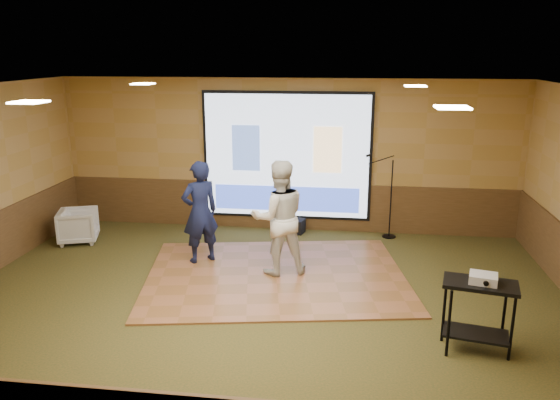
# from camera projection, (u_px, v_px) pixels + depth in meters

# --- Properties ---
(ground) EXTENTS (9.00, 9.00, 0.00)m
(ground) POSITION_uv_depth(u_px,v_px,m) (258.00, 305.00, 7.78)
(ground) COLOR #293216
(ground) RESTS_ON ground
(room_shell) EXTENTS (9.04, 7.04, 3.02)m
(room_shell) POSITION_uv_depth(u_px,v_px,m) (256.00, 160.00, 7.22)
(room_shell) COLOR #AB8447
(room_shell) RESTS_ON ground
(wainscot_back) EXTENTS (9.00, 0.04, 0.95)m
(wainscot_back) POSITION_uv_depth(u_px,v_px,m) (287.00, 206.00, 10.98)
(wainscot_back) COLOR #483118
(wainscot_back) RESTS_ON ground
(projector_screen) EXTENTS (3.32, 0.06, 2.52)m
(projector_screen) POSITION_uv_depth(u_px,v_px,m) (287.00, 158.00, 10.67)
(projector_screen) COLOR black
(projector_screen) RESTS_ON room_shell
(downlight_nw) EXTENTS (0.32, 0.32, 0.02)m
(downlight_nw) POSITION_uv_depth(u_px,v_px,m) (143.00, 84.00, 8.99)
(downlight_nw) COLOR #FBE4BC
(downlight_nw) RESTS_ON room_shell
(downlight_ne) EXTENTS (0.32, 0.32, 0.02)m
(downlight_ne) POSITION_uv_depth(u_px,v_px,m) (415.00, 86.00, 8.44)
(downlight_ne) COLOR #FBE4BC
(downlight_ne) RESTS_ON room_shell
(downlight_sw) EXTENTS (0.32, 0.32, 0.02)m
(downlight_sw) POSITION_uv_depth(u_px,v_px,m) (29.00, 102.00, 5.83)
(downlight_sw) COLOR #FBE4BC
(downlight_sw) RESTS_ON room_shell
(downlight_se) EXTENTS (0.32, 0.32, 0.02)m
(downlight_se) POSITION_uv_depth(u_px,v_px,m) (452.00, 107.00, 5.28)
(downlight_se) COLOR #FBE4BC
(downlight_se) RESTS_ON room_shell
(dance_floor) EXTENTS (4.56, 3.77, 0.03)m
(dance_floor) POSITION_uv_depth(u_px,v_px,m) (276.00, 275.00, 8.75)
(dance_floor) COLOR brown
(dance_floor) RESTS_ON ground
(player_left) EXTENTS (0.76, 0.72, 1.74)m
(player_left) POSITION_uv_depth(u_px,v_px,m) (200.00, 212.00, 9.10)
(player_left) COLOR #121839
(player_left) RESTS_ON dance_floor
(player_right) EXTENTS (1.08, 0.95, 1.84)m
(player_right) POSITION_uv_depth(u_px,v_px,m) (279.00, 218.00, 8.61)
(player_right) COLOR silver
(player_right) RESTS_ON dance_floor
(av_table) EXTENTS (0.84, 0.44, 0.89)m
(av_table) POSITION_uv_depth(u_px,v_px,m) (479.00, 304.00, 6.44)
(av_table) COLOR black
(av_table) RESTS_ON ground
(projector) EXTENTS (0.37, 0.33, 0.10)m
(projector) POSITION_uv_depth(u_px,v_px,m) (483.00, 278.00, 6.35)
(projector) COLOR silver
(projector) RESTS_ON av_table
(mic_stand) EXTENTS (0.64, 0.26, 1.64)m
(mic_stand) POSITION_uv_depth(u_px,v_px,m) (387.00, 212.00, 10.48)
(mic_stand) COLOR black
(mic_stand) RESTS_ON ground
(banquet_chair) EXTENTS (0.87, 0.86, 0.63)m
(banquet_chair) POSITION_uv_depth(u_px,v_px,m) (79.00, 226.00, 10.25)
(banquet_chair) COLOR gray
(banquet_chair) RESTS_ON ground
(duffel_bag) EXTENTS (0.50, 0.39, 0.28)m
(duffel_bag) POSITION_uv_depth(u_px,v_px,m) (293.00, 226.00, 10.83)
(duffel_bag) COLOR black
(duffel_bag) RESTS_ON ground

